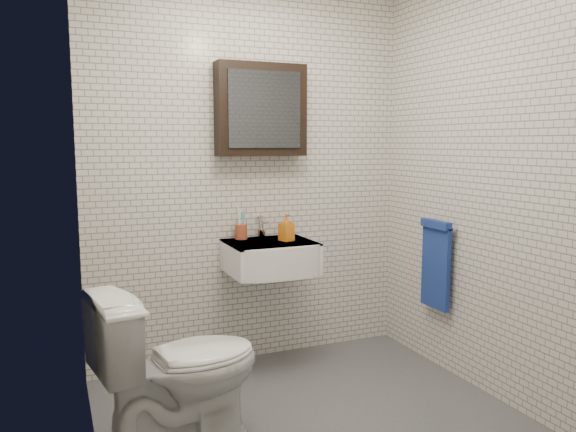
{
  "coord_description": "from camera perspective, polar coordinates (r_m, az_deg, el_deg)",
  "views": [
    {
      "loc": [
        -1.24,
        -2.57,
        1.49
      ],
      "look_at": [
        0.04,
        0.45,
        1.06
      ],
      "focal_mm": 35.0,
      "sensor_mm": 36.0,
      "label": 1
    }
  ],
  "objects": [
    {
      "name": "ground",
      "position": [
        3.22,
        2.63,
        -19.98
      ],
      "size": [
        2.2,
        2.0,
        0.01
      ],
      "primitive_type": "cube",
      "color": "#4A4C51",
      "rests_on": "ground"
    },
    {
      "name": "room_shell",
      "position": [
        2.86,
        2.81,
        7.03
      ],
      "size": [
        2.22,
        2.02,
        2.51
      ],
      "color": "silver",
      "rests_on": "ground"
    },
    {
      "name": "washbasin",
      "position": [
        3.62,
        -1.6,
        -4.18
      ],
      "size": [
        0.55,
        0.5,
        0.2
      ],
      "color": "white",
      "rests_on": "room_shell"
    },
    {
      "name": "faucet",
      "position": [
        3.78,
        -2.7,
        -1.22
      ],
      "size": [
        0.06,
        0.2,
        0.15
      ],
      "color": "silver",
      "rests_on": "washbasin"
    },
    {
      "name": "mirror_cabinet",
      "position": [
        3.74,
        -2.75,
        10.71
      ],
      "size": [
        0.6,
        0.15,
        0.6
      ],
      "color": "black",
      "rests_on": "room_shell"
    },
    {
      "name": "towel_rail",
      "position": [
        3.79,
        14.79,
        -4.41
      ],
      "size": [
        0.09,
        0.3,
        0.58
      ],
      "color": "silver",
      "rests_on": "room_shell"
    },
    {
      "name": "toothbrush_cup",
      "position": [
        3.74,
        -4.79,
        -1.52
      ],
      "size": [
        0.09,
        0.09,
        0.22
      ],
      "rotation": [
        0.0,
        0.0,
        0.2
      ],
      "color": "#A04128",
      "rests_on": "washbasin"
    },
    {
      "name": "soap_bottle",
      "position": [
        3.66,
        -0.16,
        -1.18
      ],
      "size": [
        0.1,
        0.1,
        0.18
      ],
      "primitive_type": "imported",
      "rotation": [
        0.0,
        0.0,
        0.3
      ],
      "color": "orange",
      "rests_on": "washbasin"
    },
    {
      "name": "toilet",
      "position": [
        2.87,
        -10.99,
        -14.83
      ],
      "size": [
        0.86,
        0.58,
        0.81
      ],
      "primitive_type": "imported",
      "rotation": [
        0.0,
        0.0,
        1.74
      ],
      "color": "white",
      "rests_on": "ground"
    }
  ]
}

